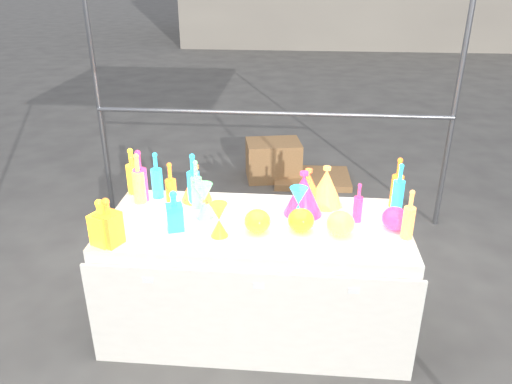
# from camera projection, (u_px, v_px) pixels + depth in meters

# --- Properties ---
(ground) EXTENTS (80.00, 80.00, 0.00)m
(ground) POSITION_uv_depth(u_px,v_px,m) (256.00, 323.00, 3.28)
(ground) COLOR slate
(ground) RESTS_ON ground
(display_table) EXTENTS (1.84, 0.83, 0.75)m
(display_table) POSITION_uv_depth(u_px,v_px,m) (256.00, 276.00, 3.12)
(display_table) COLOR white
(display_table) RESTS_ON ground
(cardboard_box_closed) EXTENTS (0.64, 0.51, 0.41)m
(cardboard_box_closed) POSITION_uv_depth(u_px,v_px,m) (273.00, 160.00, 5.40)
(cardboard_box_closed) COLOR #A5774A
(cardboard_box_closed) RESTS_ON ground
(cardboard_box_flat) EXTENTS (0.82, 0.60, 0.07)m
(cardboard_box_flat) POSITION_uv_depth(u_px,v_px,m) (312.00, 178.00, 5.38)
(cardboard_box_flat) COLOR #A5774A
(cardboard_box_flat) RESTS_ON ground
(bottle_0) EXTENTS (0.08, 0.08, 0.32)m
(bottle_0) POSITION_uv_depth(u_px,v_px,m) (132.00, 171.00, 3.28)
(bottle_0) COLOR red
(bottle_0) RESTS_ON display_table
(bottle_1) EXTENTS (0.08, 0.08, 0.34)m
(bottle_1) POSITION_uv_depth(u_px,v_px,m) (193.00, 179.00, 3.13)
(bottle_1) COLOR #1C9C1C
(bottle_1) RESTS_ON display_table
(bottle_2) EXTENTS (0.08, 0.08, 0.31)m
(bottle_2) POSITION_uv_depth(u_px,v_px,m) (171.00, 186.00, 3.06)
(bottle_2) COLOR gold
(bottle_2) RESTS_ON display_table
(bottle_3) EXTENTS (0.12, 0.12, 0.35)m
(bottle_3) POSITION_uv_depth(u_px,v_px,m) (140.00, 176.00, 3.17)
(bottle_3) COLOR #1C4BA7
(bottle_3) RESTS_ON display_table
(bottle_4) EXTENTS (0.09, 0.09, 0.33)m
(bottle_4) POSITION_uv_depth(u_px,v_px,m) (138.00, 178.00, 3.15)
(bottle_4) COLOR #148263
(bottle_4) RESTS_ON display_table
(bottle_5) EXTENTS (0.08, 0.08, 0.32)m
(bottle_5) POSITION_uv_depth(u_px,v_px,m) (196.00, 184.00, 3.09)
(bottle_5) COLOR #AE2291
(bottle_5) RESTS_ON display_table
(bottle_7) EXTENTS (0.08, 0.08, 0.31)m
(bottle_7) POSITION_uv_depth(u_px,v_px,m) (156.00, 175.00, 3.22)
(bottle_7) COLOR #1C9C1C
(bottle_7) RESTS_ON display_table
(decanter_0) EXTENTS (0.14, 0.14, 0.27)m
(decanter_0) POSITION_uv_depth(u_px,v_px,m) (102.00, 222.00, 2.69)
(decanter_0) COLOR red
(decanter_0) RESTS_ON display_table
(decanter_1) EXTENTS (0.15, 0.15, 0.28)m
(decanter_1) POSITION_uv_depth(u_px,v_px,m) (108.00, 221.00, 2.69)
(decanter_1) COLOR gold
(decanter_1) RESTS_ON display_table
(decanter_2) EXTENTS (0.12, 0.12, 0.24)m
(decanter_2) POSITION_uv_depth(u_px,v_px,m) (174.00, 210.00, 2.84)
(decanter_2) COLOR #1C9C1C
(decanter_2) RESTS_ON display_table
(hourglass_3) EXTENTS (0.14, 0.14, 0.22)m
(hourglass_3) POSITION_uv_depth(u_px,v_px,m) (204.00, 201.00, 2.98)
(hourglass_3) COLOR #AE2291
(hourglass_3) RESTS_ON display_table
(hourglass_4) EXTENTS (0.10, 0.10, 0.20)m
(hourglass_4) POSITION_uv_depth(u_px,v_px,m) (219.00, 220.00, 2.78)
(hourglass_4) COLOR red
(hourglass_4) RESTS_ON display_table
(hourglass_5) EXTENTS (0.13, 0.13, 0.22)m
(hourglass_5) POSITION_uv_depth(u_px,v_px,m) (298.00, 205.00, 2.94)
(hourglass_5) COLOR #1C9C1C
(hourglass_5) RESTS_ON display_table
(globe_0) EXTENTS (0.18, 0.18, 0.12)m
(globe_0) POSITION_uv_depth(u_px,v_px,m) (257.00, 222.00, 2.84)
(globe_0) COLOR red
(globe_0) RESTS_ON display_table
(globe_1) EXTENTS (0.17, 0.17, 0.13)m
(globe_1) POSITION_uv_depth(u_px,v_px,m) (340.00, 225.00, 2.81)
(globe_1) COLOR #148263
(globe_1) RESTS_ON display_table
(globe_2) EXTENTS (0.16, 0.16, 0.12)m
(globe_2) POSITION_uv_depth(u_px,v_px,m) (301.00, 221.00, 2.85)
(globe_2) COLOR gold
(globe_2) RESTS_ON display_table
(globe_3) EXTENTS (0.18, 0.18, 0.12)m
(globe_3) POSITION_uv_depth(u_px,v_px,m) (395.00, 220.00, 2.87)
(globe_3) COLOR #1C4BA7
(globe_3) RESTS_ON display_table
(lampshade_0) EXTENTS (0.25, 0.25, 0.24)m
(lampshade_0) POSITION_uv_depth(u_px,v_px,m) (196.00, 183.00, 3.20)
(lampshade_0) COLOR yellow
(lampshade_0) RESTS_ON display_table
(lampshade_1) EXTENTS (0.25, 0.25, 0.24)m
(lampshade_1) POSITION_uv_depth(u_px,v_px,m) (308.00, 187.00, 3.15)
(lampshade_1) COLOR yellow
(lampshade_1) RESTS_ON display_table
(lampshade_2) EXTENTS (0.30, 0.30, 0.28)m
(lampshade_2) POSITION_uv_depth(u_px,v_px,m) (303.00, 193.00, 3.02)
(lampshade_2) COLOR #1C4BA7
(lampshade_2) RESTS_ON display_table
(lampshade_3) EXTENTS (0.23, 0.23, 0.26)m
(lampshade_3) POSITION_uv_depth(u_px,v_px,m) (326.00, 186.00, 3.13)
(lampshade_3) COLOR #148263
(lampshade_3) RESTS_ON display_table
(bottle_8) EXTENTS (0.08, 0.08, 0.31)m
(bottle_8) POSITION_uv_depth(u_px,v_px,m) (399.00, 187.00, 3.05)
(bottle_8) COLOR #1C9C1C
(bottle_8) RESTS_ON display_table
(bottle_9) EXTENTS (0.10, 0.10, 0.33)m
(bottle_9) POSITION_uv_depth(u_px,v_px,m) (397.00, 182.00, 3.10)
(bottle_9) COLOR gold
(bottle_9) RESTS_ON display_table
(bottle_10) EXTENTS (0.06, 0.06, 0.25)m
(bottle_10) POSITION_uv_depth(u_px,v_px,m) (358.00, 202.00, 2.93)
(bottle_10) COLOR #1C4BA7
(bottle_10) RESTS_ON display_table
(bottle_11) EXTENTS (0.08, 0.08, 0.29)m
(bottle_11) POSITION_uv_depth(u_px,v_px,m) (409.00, 214.00, 2.75)
(bottle_11) COLOR #148263
(bottle_11) RESTS_ON display_table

